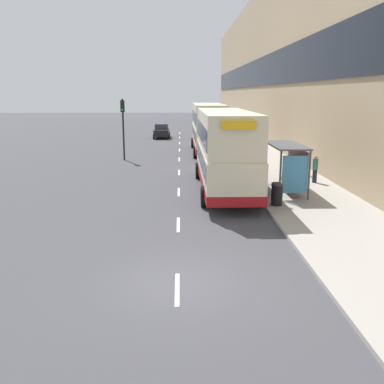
# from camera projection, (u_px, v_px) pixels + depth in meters

# --- Properties ---
(ground_plane) EXTENTS (220.00, 220.00, 0.00)m
(ground_plane) POSITION_uv_depth(u_px,v_px,m) (177.00, 282.00, 12.03)
(ground_plane) COLOR #424247
(pavement) EXTENTS (5.00, 93.00, 0.14)m
(pavement) POSITION_uv_depth(u_px,v_px,m) (235.00, 139.00, 49.68)
(pavement) COLOR #A39E93
(pavement) RESTS_ON ground_plane
(terrace_facade) EXTENTS (3.10, 93.00, 16.72)m
(terrace_facade) POSITION_uv_depth(u_px,v_px,m) (273.00, 65.00, 47.93)
(terrace_facade) COLOR tan
(terrace_facade) RESTS_ON ground_plane
(lane_mark_0) EXTENTS (0.12, 2.00, 0.01)m
(lane_mark_0) POSITION_uv_depth(u_px,v_px,m) (177.00, 289.00, 11.62)
(lane_mark_0) COLOR silver
(lane_mark_0) RESTS_ON ground_plane
(lane_mark_1) EXTENTS (0.12, 2.00, 0.01)m
(lane_mark_1) POSITION_uv_depth(u_px,v_px,m) (178.00, 224.00, 17.34)
(lane_mark_1) COLOR silver
(lane_mark_1) RESTS_ON ground_plane
(lane_mark_2) EXTENTS (0.12, 2.00, 0.01)m
(lane_mark_2) POSITION_uv_depth(u_px,v_px,m) (179.00, 192.00, 23.06)
(lane_mark_2) COLOR silver
(lane_mark_2) RESTS_ON ground_plane
(lane_mark_3) EXTENTS (0.12, 2.00, 0.01)m
(lane_mark_3) POSITION_uv_depth(u_px,v_px,m) (179.00, 172.00, 28.78)
(lane_mark_3) COLOR silver
(lane_mark_3) RESTS_ON ground_plane
(lane_mark_4) EXTENTS (0.12, 2.00, 0.01)m
(lane_mark_4) POSITION_uv_depth(u_px,v_px,m) (179.00, 159.00, 34.50)
(lane_mark_4) COLOR silver
(lane_mark_4) RESTS_ON ground_plane
(lane_mark_5) EXTENTS (0.12, 2.00, 0.01)m
(lane_mark_5) POSITION_uv_depth(u_px,v_px,m) (179.00, 150.00, 40.22)
(lane_mark_5) COLOR silver
(lane_mark_5) RESTS_ON ground_plane
(lane_mark_6) EXTENTS (0.12, 2.00, 0.01)m
(lane_mark_6) POSITION_uv_depth(u_px,v_px,m) (180.00, 143.00, 45.94)
(lane_mark_6) COLOR silver
(lane_mark_6) RESTS_ON ground_plane
(lane_mark_7) EXTENTS (0.12, 2.00, 0.01)m
(lane_mark_7) POSITION_uv_depth(u_px,v_px,m) (180.00, 138.00, 51.66)
(lane_mark_7) COLOR silver
(lane_mark_7) RESTS_ON ground_plane
(lane_mark_8) EXTENTS (0.12, 2.00, 0.01)m
(lane_mark_8) POSITION_uv_depth(u_px,v_px,m) (180.00, 133.00, 57.37)
(lane_mark_8) COLOR silver
(lane_mark_8) RESTS_ON ground_plane
(bus_shelter) EXTENTS (1.60, 4.20, 2.48)m
(bus_shelter) POSITION_uv_depth(u_px,v_px,m) (290.00, 159.00, 22.04)
(bus_shelter) COLOR #4C4C51
(bus_shelter) RESTS_ON ground_plane
(double_decker_bus_near) EXTENTS (2.85, 10.69, 4.30)m
(double_decker_bus_near) POSITION_uv_depth(u_px,v_px,m) (225.00, 149.00, 22.82)
(double_decker_bus_near) COLOR beige
(double_decker_bus_near) RESTS_ON ground_plane
(double_decker_bus_ahead) EXTENTS (2.85, 10.76, 4.30)m
(double_decker_bus_ahead) POSITION_uv_depth(u_px,v_px,m) (208.00, 127.00, 37.91)
(double_decker_bus_ahead) COLOR beige
(double_decker_bus_ahead) RESTS_ON ground_plane
(car_0) EXTENTS (1.93, 4.31, 1.68)m
(car_0) POSITION_uv_depth(u_px,v_px,m) (162.00, 131.00, 51.14)
(car_0) COLOR black
(car_0) RESTS_ON ground_plane
(pedestrian_at_shelter) EXTENTS (0.34, 0.34, 1.71)m
(pedestrian_at_shelter) POSITION_uv_depth(u_px,v_px,m) (303.00, 161.00, 27.08)
(pedestrian_at_shelter) COLOR #23232D
(pedestrian_at_shelter) RESTS_ON ground_plane
(pedestrian_1) EXTENTS (0.32, 0.32, 1.59)m
(pedestrian_1) POSITION_uv_depth(u_px,v_px,m) (315.00, 169.00, 24.71)
(pedestrian_1) COLOR #23232D
(pedestrian_1) RESTS_ON ground_plane
(litter_bin) EXTENTS (0.55, 0.55, 1.05)m
(litter_bin) POSITION_uv_depth(u_px,v_px,m) (277.00, 194.00, 19.71)
(litter_bin) COLOR black
(litter_bin) RESTS_ON ground_plane
(traffic_light_far_kerb) EXTENTS (0.30, 0.32, 4.78)m
(traffic_light_far_kerb) POSITION_uv_depth(u_px,v_px,m) (123.00, 119.00, 33.49)
(traffic_light_far_kerb) COLOR black
(traffic_light_far_kerb) RESTS_ON ground_plane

